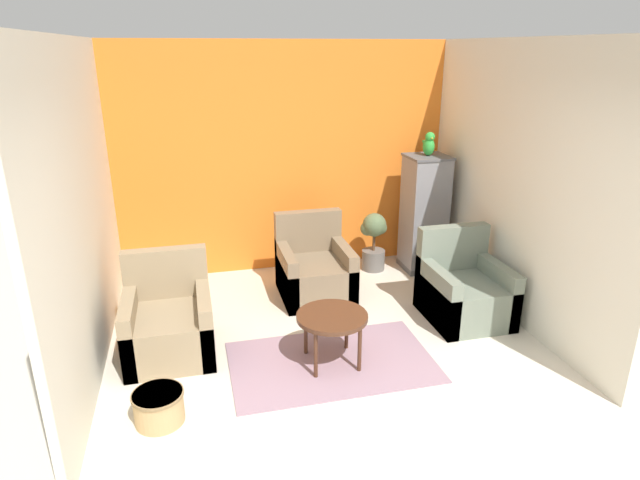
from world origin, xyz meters
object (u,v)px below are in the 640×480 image
(coffee_table, at_px, (332,320))
(potted_plant, at_px, (374,239))
(birdcage, at_px, (424,214))
(wicker_basket, at_px, (159,406))
(armchair_right, at_px, (464,292))
(armchair_middle, at_px, (314,271))
(parrot, at_px, (429,145))
(armchair_left, at_px, (169,324))

(coffee_table, relative_size, potted_plant, 0.85)
(coffee_table, bearing_deg, potted_plant, 61.22)
(coffee_table, xyz_separation_m, birdcage, (1.70, 1.87, 0.30))
(coffee_table, xyz_separation_m, wicker_basket, (-1.49, -0.46, -0.30))
(coffee_table, height_order, armchair_right, armchair_right)
(armchair_middle, height_order, parrot, parrot)
(armchair_right, relative_size, potted_plant, 1.22)
(potted_plant, bearing_deg, wicker_basket, -136.51)
(coffee_table, bearing_deg, wicker_basket, -162.74)
(armchair_middle, relative_size, birdcage, 0.62)
(potted_plant, xyz_separation_m, wicker_basket, (-2.57, -2.44, -0.28))
(armchair_left, bearing_deg, wicker_basket, -94.11)
(armchair_left, height_order, wicker_basket, armchair_left)
(armchair_middle, height_order, birdcage, birdcage)
(parrot, relative_size, potted_plant, 0.39)
(coffee_table, distance_m, armchair_left, 1.52)
(birdcage, bearing_deg, armchair_left, -157.08)
(armchair_middle, bearing_deg, coffee_table, -97.17)
(armchair_right, distance_m, birdcage, 1.42)
(armchair_left, height_order, potted_plant, armchair_left)
(coffee_table, relative_size, parrot, 2.18)
(birdcage, xyz_separation_m, potted_plant, (-0.62, 0.11, -0.32))
(armchair_middle, bearing_deg, potted_plant, 31.34)
(coffee_table, height_order, parrot, parrot)
(armchair_middle, bearing_deg, armchair_left, -151.19)
(armchair_left, bearing_deg, coffee_table, -21.30)
(coffee_table, bearing_deg, armchair_right, 18.37)
(parrot, bearing_deg, armchair_left, -157.04)
(birdcage, xyz_separation_m, parrot, (0.00, 0.00, 0.87))
(armchair_left, relative_size, potted_plant, 1.22)
(armchair_right, bearing_deg, coffee_table, -161.63)
(armchair_left, relative_size, wicker_basket, 2.35)
(armchair_left, distance_m, armchair_right, 2.98)
(parrot, height_order, wicker_basket, parrot)
(armchair_right, xyz_separation_m, wicker_basket, (-3.06, -0.98, -0.15))
(coffee_table, xyz_separation_m, potted_plant, (1.09, 1.98, -0.02))
(armchair_right, relative_size, parrot, 3.15)
(armchair_right, bearing_deg, birdcage, 84.41)
(armchair_right, distance_m, parrot, 1.89)
(armchair_right, distance_m, armchair_middle, 1.66)
(armchair_middle, distance_m, parrot, 2.06)
(armchair_middle, distance_m, birdcage, 1.65)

